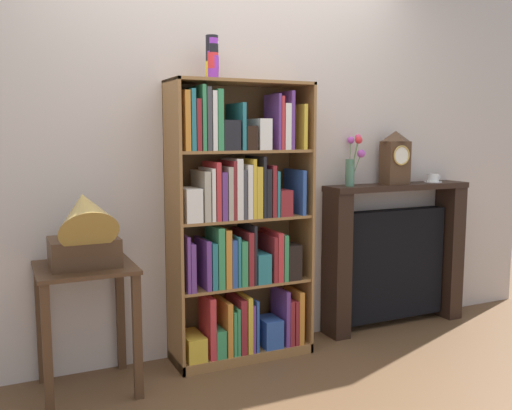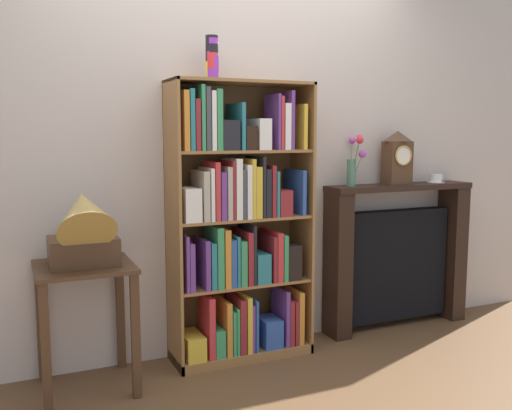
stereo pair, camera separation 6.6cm
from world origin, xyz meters
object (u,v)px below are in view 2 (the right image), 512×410
Objects in this scene: side_table_left at (85,297)px; mantel_clock at (397,158)px; teacup_with_saucer at (436,179)px; gramophone at (84,228)px; flower_vase at (354,162)px; cup_stack at (212,58)px; bookshelf at (238,232)px; fireplace_mantel at (396,257)px.

side_table_left is 1.86× the size of mantel_clock.
side_table_left is 5.29× the size of teacup_with_saucer.
gramophone is at bearing -174.90° from mantel_clock.
cup_stack is at bearing -179.16° from flower_vase.
bookshelf is 1.51× the size of fireplace_mantel.
bookshelf is at bearing 8.45° from gramophone.
fireplace_mantel is (2.19, 0.15, -0.01)m from side_table_left.
mantel_clock is at bearing 0.10° from flower_vase.
teacup_with_saucer is (2.51, 0.13, 0.55)m from side_table_left.
bookshelf is 1.30m from mantel_clock.
teacup_with_saucer is (2.51, 0.19, 0.16)m from gramophone.
teacup_with_saucer is (0.72, 0.00, -0.14)m from flower_vase.
gramophone is 0.44× the size of fireplace_mantel.
mantel_clock reaches higher than side_table_left.
cup_stack reaches higher than fireplace_mantel.
cup_stack is (-0.15, 0.04, 1.04)m from bookshelf.
bookshelf reaches higher than gramophone.
cup_stack is 1.93m from fireplace_mantel.
flower_vase is at bearing -179.75° from teacup_with_saucer.
bookshelf is 0.96m from flower_vase.
gramophone is at bearing -171.55° from bookshelf.
bookshelf is at bearing -15.13° from cup_stack.
bookshelf is 12.95× the size of teacup_with_saucer.
cup_stack is 1.96× the size of teacup_with_saucer.
fireplace_mantel is at bearing 33.10° from mantel_clock.
bookshelf is 4.56× the size of mantel_clock.
teacup_with_saucer reaches higher than fireplace_mantel.
cup_stack is 1.50m from mantel_clock.
fireplace_mantel is 3.01× the size of mantel_clock.
bookshelf reaches higher than fireplace_mantel.
cup_stack is 0.23× the size of fireplace_mantel.
flower_vase is at bearing 3.55° from bookshelf.
fireplace_mantel is 8.57× the size of teacup_with_saucer.
gramophone is at bearing -90.00° from side_table_left.
flower_vase is (1.80, 0.19, 0.30)m from gramophone.
cup_stack is 1.23m from gramophone.
mantel_clock reaches higher than teacup_with_saucer.
bookshelf reaches higher than teacup_with_saucer.
gramophone reaches higher than fireplace_mantel.
flower_vase is 0.73m from teacup_with_saucer.
cup_stack is at bearing -179.36° from mantel_clock.
cup_stack is at bearing -178.49° from fireplace_mantel.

